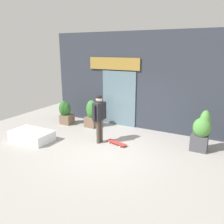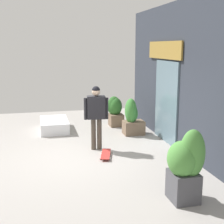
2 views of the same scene
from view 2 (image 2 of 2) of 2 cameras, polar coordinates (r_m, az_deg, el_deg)
ground_plane at (r=8.18m, az=-5.79°, el=-8.13°), size 12.00×12.00×0.00m
building_facade at (r=8.58m, az=12.96°, el=6.04°), size 8.04×0.31×3.96m
skateboarder at (r=8.48m, az=-2.87°, el=0.22°), size 0.31×0.66×1.74m
skateboard at (r=8.19m, az=-1.12°, el=-7.58°), size 0.84×0.43×0.08m
planter_box_left at (r=5.86m, az=13.13°, el=-9.34°), size 0.60×0.66×1.37m
planter_box_right at (r=10.06m, az=3.63°, el=-1.06°), size 0.53×0.65×1.17m
planter_box_mid at (r=11.20m, az=0.56°, el=0.54°), size 0.60×0.53×1.04m
snow_ledge at (r=10.80m, az=-10.39°, el=-2.31°), size 1.53×0.90×0.37m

